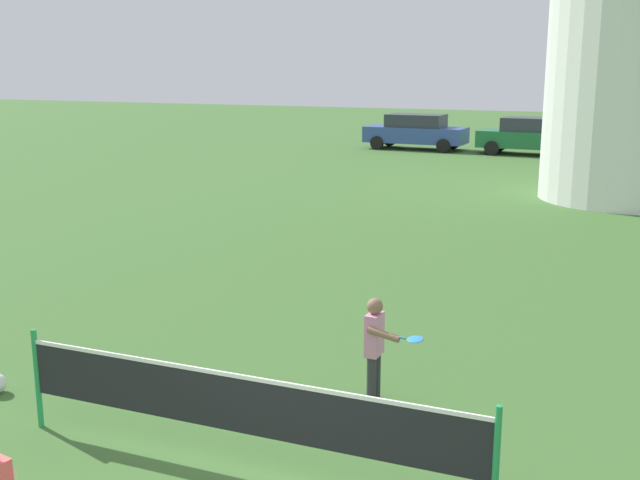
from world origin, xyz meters
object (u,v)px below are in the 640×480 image
object	(u,v)px
tennis_net	(238,405)
player_far	(376,344)
parked_car_green	(532,136)
parked_car_blue	(416,131)

from	to	relation	value
tennis_net	player_far	bearing A→B (deg)	71.19
tennis_net	parked_car_green	bearing A→B (deg)	92.33
tennis_net	parked_car_blue	xyz separation A→B (m)	(-6.28, 28.18, 0.13)
tennis_net	player_far	size ratio (longest dim) A/B	3.97
parked_car_blue	tennis_net	bearing A→B (deg)	-77.45
tennis_net	player_far	distance (m)	2.13
tennis_net	parked_car_green	distance (m)	27.96
parked_car_blue	parked_car_green	world-z (taller)	same
parked_car_green	parked_car_blue	bearing A→B (deg)	177.26
tennis_net	parked_car_green	world-z (taller)	parked_car_green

